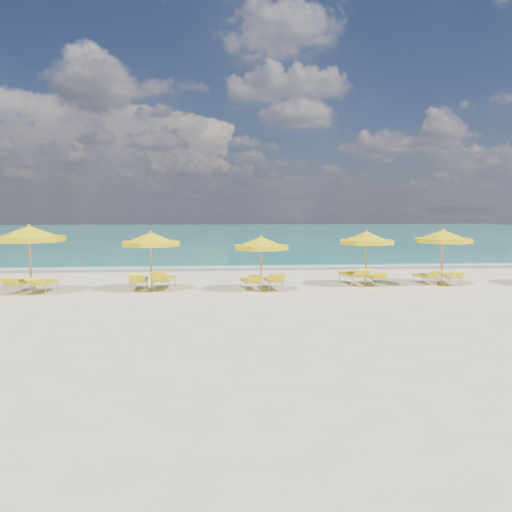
{
  "coord_description": "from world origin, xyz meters",
  "views": [
    {
      "loc": [
        -1.83,
        -19.48,
        3.14
      ],
      "look_at": [
        0.0,
        1.5,
        1.2
      ],
      "focal_mm": 35.0,
      "sensor_mm": 36.0,
      "label": 1
    }
  ],
  "objects": [
    {
      "name": "lounger_4_right",
      "position": [
        0.57,
        0.09,
        0.22
      ],
      "size": [
        0.7,
        1.81,
        0.78
      ],
      "rotation": [
        0.0,
        0.0,
        0.06
      ],
      "color": "#A5A8AD",
      "rests_on": "ground"
    },
    {
      "name": "whitecap_far",
      "position": [
        8.0,
        24.0,
        0.0
      ],
      "size": [
        18.0,
        0.3,
        0.05
      ],
      "primitive_type": "cube",
      "color": "white",
      "rests_on": "ground"
    },
    {
      "name": "whitecap_near",
      "position": [
        -6.0,
        17.0,
        0.0
      ],
      "size": [
        14.0,
        0.36,
        0.05
      ],
      "primitive_type": "cube",
      "color": "white",
      "rests_on": "ground"
    },
    {
      "name": "lounger_5_left",
      "position": [
        4.08,
        1.09,
        0.24
      ],
      "size": [
        0.92,
        2.1,
        0.82
      ],
      "rotation": [
        0.0,
        0.0,
        0.13
      ],
      "color": "#A5A8AD",
      "rests_on": "ground"
    },
    {
      "name": "umbrella_6",
      "position": [
        7.74,
        0.51,
        2.03
      ],
      "size": [
        2.72,
        2.72,
        2.38
      ],
      "rotation": [
        0.0,
        0.0,
        0.17
      ],
      "color": "tan",
      "rests_on": "ground"
    },
    {
      "name": "ground_plane",
      "position": [
        0.0,
        0.0,
        0.0
      ],
      "size": [
        120.0,
        120.0,
        0.0
      ],
      "primitive_type": "plane",
      "color": "beige"
    },
    {
      "name": "umbrella_4",
      "position": [
        0.03,
        -0.47,
        1.86
      ],
      "size": [
        2.83,
        2.83,
        2.18
      ],
      "rotation": [
        0.0,
        0.0,
        0.41
      ],
      "color": "tan",
      "rests_on": "ground"
    },
    {
      "name": "umbrella_5",
      "position": [
        4.48,
        0.5,
        1.98
      ],
      "size": [
        2.64,
        2.64,
        2.33
      ],
      "rotation": [
        0.0,
        0.0,
        0.16
      ],
      "color": "tan",
      "rests_on": "ground"
    },
    {
      "name": "umbrella_2",
      "position": [
        -8.68,
        -0.15,
        2.24
      ],
      "size": [
        3.28,
        3.28,
        2.62
      ],
      "rotation": [
        0.0,
        0.0,
        0.33
      ],
      "color": "tan",
      "rests_on": "ground"
    },
    {
      "name": "lounger_6_right",
      "position": [
        8.21,
        0.74,
        0.21
      ],
      "size": [
        0.75,
        1.78,
        0.7
      ],
      "rotation": [
        0.0,
        0.0,
        -0.11
      ],
      "color": "#A5A8AD",
      "rests_on": "ground"
    },
    {
      "name": "lounger_3_right",
      "position": [
        -3.76,
        0.47,
        0.24
      ],
      "size": [
        0.87,
        1.98,
        0.87
      ],
      "rotation": [
        0.0,
        0.0,
        -0.13
      ],
      "color": "#A5A8AD",
      "rests_on": "ground"
    },
    {
      "name": "lounger_2_right",
      "position": [
        -8.28,
        0.07,
        0.21
      ],
      "size": [
        0.74,
        1.82,
        0.7
      ],
      "rotation": [
        0.0,
        0.0,
        -0.1
      ],
      "color": "#A5A8AD",
      "rests_on": "ground"
    },
    {
      "name": "lounger_3_left",
      "position": [
        -4.75,
        0.39,
        0.22
      ],
      "size": [
        0.68,
        1.85,
        0.81
      ],
      "rotation": [
        0.0,
        0.0,
        0.04
      ],
      "color": "#A5A8AD",
      "rests_on": "ground"
    },
    {
      "name": "ocean",
      "position": [
        0.0,
        48.0,
        0.0
      ],
      "size": [
        120.0,
        80.0,
        0.3
      ],
      "primitive_type": "cube",
      "color": "#157B68",
      "rests_on": "ground"
    },
    {
      "name": "foam_line",
      "position": [
        0.0,
        8.2,
        0.0
      ],
      "size": [
        120.0,
        1.2,
        0.03
      ],
      "primitive_type": "cube",
      "color": "white",
      "rests_on": "ground"
    },
    {
      "name": "lounger_2_left",
      "position": [
        -9.22,
        0.15,
        0.23
      ],
      "size": [
        0.77,
        1.92,
        0.77
      ],
      "rotation": [
        0.0,
        0.0,
        -0.09
      ],
      "color": "#A5A8AD",
      "rests_on": "ground"
    },
    {
      "name": "lounger_6_left",
      "position": [
        7.24,
        1.0,
        0.2
      ],
      "size": [
        0.71,
        1.65,
        0.69
      ],
      "rotation": [
        0.0,
        0.0,
        0.12
      ],
      "color": "#A5A8AD",
      "rests_on": "ground"
    },
    {
      "name": "lounger_5_right",
      "position": [
        4.98,
        0.92,
        0.2
      ],
      "size": [
        0.55,
        1.64,
        0.67
      ],
      "rotation": [
        0.0,
        0.0,
        -0.0
      ],
      "color": "#A5A8AD",
      "rests_on": "ground"
    },
    {
      "name": "wet_sand_band",
      "position": [
        0.0,
        7.4,
        0.0
      ],
      "size": [
        120.0,
        2.6,
        0.01
      ],
      "primitive_type": "cube",
      "color": "tan",
      "rests_on": "ground"
    },
    {
      "name": "lounger_4_left",
      "position": [
        -0.39,
        0.11,
        0.2
      ],
      "size": [
        0.76,
        1.66,
        0.71
      ],
      "rotation": [
        0.0,
        0.0,
        0.15
      ],
      "color": "#A5A8AD",
      "rests_on": "ground"
    },
    {
      "name": "umbrella_3",
      "position": [
        -4.21,
        0.01,
        2.0
      ],
      "size": [
        2.79,
        2.79,
        2.35
      ],
      "rotation": [
        0.0,
        0.0,
        -0.23
      ],
      "color": "tan",
      "rests_on": "ground"
    }
  ]
}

